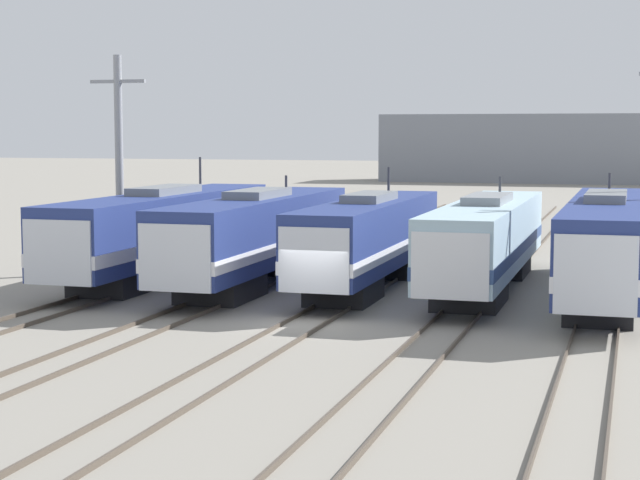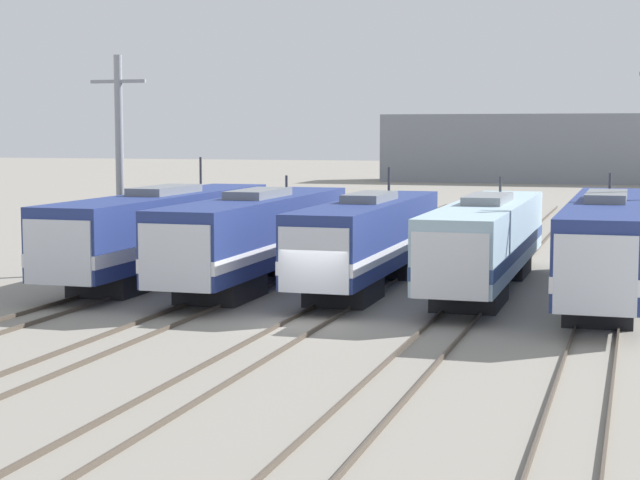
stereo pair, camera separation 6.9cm
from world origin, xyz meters
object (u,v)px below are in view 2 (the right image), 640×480
object	(u,v)px
locomotive_center	(366,240)
locomotive_far_right	(605,245)
locomotive_far_left	(161,231)
catenary_tower_left	(120,161)
locomotive_center_right	(486,241)
locomotive_center_left	(254,237)

from	to	relation	value
locomotive_center	locomotive_far_right	bearing A→B (deg)	-0.70
locomotive_far_left	catenary_tower_left	distance (m)	4.51
locomotive_center	locomotive_center_right	world-z (taller)	locomotive_center
locomotive_far_left	catenary_tower_left	world-z (taller)	catenary_tower_left
locomotive_center	locomotive_far_right	distance (m)	9.79
locomotive_center	locomotive_center_right	xyz separation A→B (m)	(4.89, 1.14, -0.02)
locomotive_center_right	locomotive_far_right	distance (m)	5.06
locomotive_center_left	locomotive_far_right	size ratio (longest dim) A/B	0.89
locomotive_far_left	locomotive_far_right	world-z (taller)	locomotive_far_left
locomotive_far_left	locomotive_center_right	distance (m)	14.69
locomotive_far_left	locomotive_center	bearing A→B (deg)	-3.18
locomotive_center_right	locomotive_center	bearing A→B (deg)	-166.86
locomotive_center_left	locomotive_far_right	world-z (taller)	locomotive_far_right
locomotive_center_left	locomotive_center_right	size ratio (longest dim) A/B	0.95
locomotive_far_left	catenary_tower_left	xyz separation A→B (m)	(-2.82, 1.57, 3.15)
locomotive_center_left	locomotive_center_right	world-z (taller)	locomotive_center_right
catenary_tower_left	locomotive_center_right	bearing A→B (deg)	-3.19
locomotive_far_right	locomotive_center_left	bearing A→B (deg)	-178.47
locomotive_center_left	locomotive_far_right	xyz separation A→B (m)	(14.68, 0.39, 0.05)
locomotive_far_left	locomotive_far_right	bearing A→B (deg)	-1.94
locomotive_far_left	locomotive_center_left	size ratio (longest dim) A/B	1.08
locomotive_center_left	locomotive_center_right	xyz separation A→B (m)	(9.79, 1.65, -0.07)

